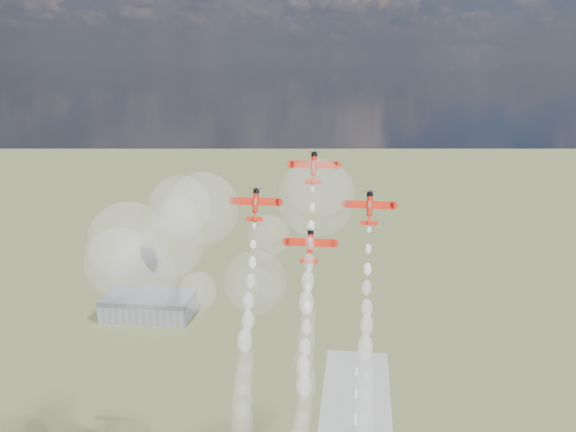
% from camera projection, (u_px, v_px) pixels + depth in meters
% --- Properties ---
extents(hangar, '(50.00, 28.00, 13.00)m').
position_uv_depth(hangar, '(149.00, 306.00, 350.28)').
color(hangar, gray).
rests_on(hangar, ground).
extents(plane_lead, '(11.87, 5.94, 7.87)m').
position_uv_depth(plane_lead, '(314.00, 167.00, 153.22)').
color(plane_lead, red).
rests_on(plane_lead, ground).
extents(plane_left, '(11.87, 5.94, 7.87)m').
position_uv_depth(plane_left, '(255.00, 204.00, 152.91)').
color(plane_left, red).
rests_on(plane_left, ground).
extents(plane_right, '(11.87, 5.94, 7.87)m').
position_uv_depth(plane_right, '(370.00, 208.00, 149.58)').
color(plane_right, red).
rests_on(plane_right, ground).
extents(plane_slot, '(11.87, 5.94, 7.87)m').
position_uv_depth(plane_slot, '(310.00, 246.00, 149.27)').
color(plane_slot, red).
rests_on(plane_slot, ground).
extents(smoke_trail_lead, '(5.60, 24.03, 45.16)m').
position_uv_depth(smoke_trail_lead, '(306.00, 339.00, 144.52)').
color(smoke_trail_lead, white).
rests_on(smoke_trail_lead, plane_lead).
extents(smoke_trail_left, '(5.29, 23.58, 45.08)m').
position_uv_depth(smoke_trail_left, '(244.00, 378.00, 144.41)').
color(smoke_trail_left, white).
rests_on(smoke_trail_left, plane_left).
extents(smoke_trail_right, '(5.21, 23.02, 44.74)m').
position_uv_depth(smoke_trail_right, '(366.00, 384.00, 141.36)').
color(smoke_trail_right, white).
rests_on(smoke_trail_right, plane_right).
extents(smoke_trail_slot, '(5.95, 24.34, 45.24)m').
position_uv_depth(smoke_trail_slot, '(302.00, 426.00, 140.87)').
color(smoke_trail_slot, white).
rests_on(smoke_trail_slot, plane_slot).
extents(drifted_smoke_cloud, '(75.22, 41.57, 50.16)m').
position_uv_depth(drifted_smoke_cloud, '(187.00, 243.00, 168.10)').
color(drifted_smoke_cloud, white).
rests_on(drifted_smoke_cloud, ground).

